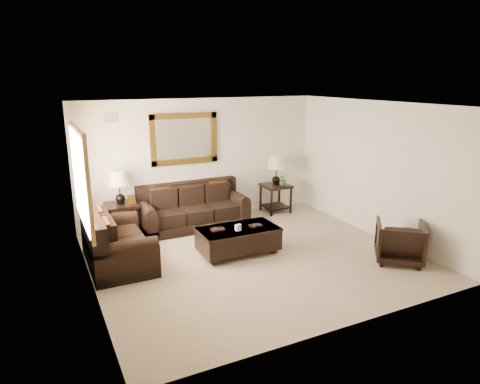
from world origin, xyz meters
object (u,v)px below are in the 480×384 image
end_table_left (120,194)px  end_table_right (276,176)px  armchair (400,240)px  loveseat (114,245)px  coffee_table (238,238)px  sofa (193,211)px

end_table_left → end_table_right: size_ratio=1.00×
end_table_left → armchair: (4.09, -3.43, -0.48)m
end_table_left → armchair: bearing=-40.0°
loveseat → end_table_left: 1.53m
end_table_left → coffee_table: bearing=-47.6°
sofa → end_table_right: (2.13, 0.10, 0.55)m
loveseat → coffee_table: loveseat is taller
end_table_left → armchair: size_ratio=1.70×
loveseat → sofa: bearing=-55.9°
sofa → armchair: bearing=-52.0°
end_table_right → end_table_left: bearing=-180.0°
sofa → loveseat: loveseat is taller
sofa → end_table_right: bearing=2.7°
sofa → coffee_table: (0.23, -1.78, -0.03)m
loveseat → end_table_right: bearing=-71.1°
loveseat → armchair: size_ratio=2.15×
coffee_table → end_table_left: bearing=132.9°
coffee_table → armchair: bearing=-32.6°
loveseat → coffee_table: (2.11, -0.50, -0.05)m
coffee_table → sofa: bearing=97.8°
end_table_right → coffee_table: (-1.90, -1.88, -0.58)m
sofa → loveseat: (-1.89, -1.28, 0.02)m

